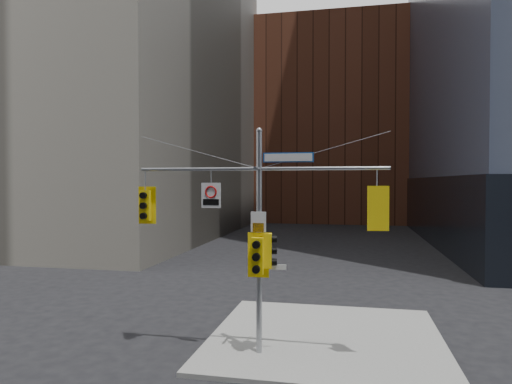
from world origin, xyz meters
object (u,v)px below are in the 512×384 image
at_px(signal_assembly, 259,219).
at_px(traffic_light_pole_front, 257,256).
at_px(traffic_light_pole_side, 269,251).
at_px(traffic_light_east_arm, 377,208).
at_px(street_sign_blade, 288,157).
at_px(regulatory_sign_arm, 211,195).
at_px(traffic_light_west_arm, 145,205).

distance_m(signal_assembly, traffic_light_pole_front, 1.17).
bearing_deg(traffic_light_pole_side, signal_assembly, 84.17).
xyz_separation_m(traffic_light_east_arm, street_sign_blade, (-2.69, 0.00, 1.55)).
relative_size(traffic_light_pole_side, traffic_light_pole_front, 0.77).
distance_m(traffic_light_pole_side, traffic_light_pole_front, 0.45).
height_order(traffic_light_east_arm, street_sign_blade, street_sign_blade).
xyz_separation_m(signal_assembly, traffic_light_pole_front, (-0.00, -0.27, -1.14)).
distance_m(traffic_light_east_arm, regulatory_sign_arm, 5.21).
height_order(traffic_light_pole_side, street_sign_blade, street_sign_blade).
distance_m(signal_assembly, street_sign_blade, 2.14).
relative_size(traffic_light_pole_front, street_sign_blade, 0.89).
height_order(traffic_light_pole_side, traffic_light_pole_front, traffic_light_pole_front).
bearing_deg(regulatory_sign_arm, traffic_light_west_arm, -177.75).
height_order(signal_assembly, traffic_light_east_arm, signal_assembly).
relative_size(signal_assembly, traffic_light_east_arm, 5.98).
bearing_deg(traffic_light_west_arm, traffic_light_pole_side, -4.51).
height_order(traffic_light_east_arm, regulatory_sign_arm, regulatory_sign_arm).
height_order(signal_assembly, traffic_light_pole_side, signal_assembly).
relative_size(traffic_light_west_arm, traffic_light_pole_front, 0.89).
xyz_separation_m(traffic_light_pole_side, traffic_light_pole_front, (-0.33, -0.28, -0.14)).
bearing_deg(street_sign_blade, traffic_light_pole_side, 178.82).
distance_m(signal_assembly, regulatory_sign_arm, 1.76).
xyz_separation_m(traffic_light_west_arm, street_sign_blade, (4.81, -0.01, 1.55)).
bearing_deg(signal_assembly, traffic_light_west_arm, 179.81).
height_order(traffic_light_west_arm, street_sign_blade, street_sign_blade).
bearing_deg(traffic_light_pole_side, traffic_light_west_arm, 81.78).
relative_size(traffic_light_west_arm, traffic_light_pole_side, 1.16).
xyz_separation_m(signal_assembly, regulatory_sign_arm, (-1.58, -0.02, 0.76)).
relative_size(traffic_light_pole_side, regulatory_sign_arm, 1.34).
distance_m(street_sign_blade, regulatory_sign_arm, 2.77).
relative_size(signal_assembly, street_sign_blade, 5.03).
distance_m(traffic_light_pole_side, street_sign_blade, 3.00).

